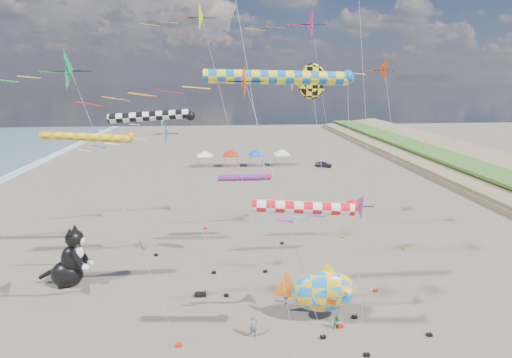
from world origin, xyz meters
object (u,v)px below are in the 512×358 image
object	(u,v)px
fish_inflatable	(323,291)
child_blue	(286,297)
cat_inflatable	(69,256)
person_adult	(253,326)
child_green	(337,322)
parked_car	(323,164)

from	to	relation	value
fish_inflatable	child_blue	bearing A→B (deg)	132.94
cat_inflatable	person_adult	bearing A→B (deg)	-23.01
fish_inflatable	child_green	size ratio (longest dim) A/B	5.58
fish_inflatable	person_adult	distance (m)	5.46
child_blue	parked_car	size ratio (longest dim) A/B	0.32
child_green	child_blue	world-z (taller)	child_green
child_blue	parked_car	world-z (taller)	parked_car
cat_inflatable	parked_car	bearing A→B (deg)	59.52
fish_inflatable	parked_car	size ratio (longest dim) A/B	1.88
cat_inflatable	child_blue	size ratio (longest dim) A/B	5.00
cat_inflatable	child_green	size ratio (longest dim) A/B	4.69
parked_car	child_blue	bearing A→B (deg)	-169.58
cat_inflatable	child_blue	xyz separation A→B (m)	(17.40, -4.53, -2.08)
cat_inflatable	child_green	xyz separation A→B (m)	(20.34, -8.03, -2.05)
cat_inflatable	child_green	world-z (taller)	cat_inflatable
person_adult	child_blue	size ratio (longest dim) A/B	1.55
fish_inflatable	child_green	bearing A→B (deg)	-57.24
fish_inflatable	person_adult	xyz separation A→B (m)	(-5.04, -1.48, -1.48)
parked_car	child_green	bearing A→B (deg)	-165.32
person_adult	parked_car	xyz separation A→B (m)	(17.96, 50.96, -0.25)
cat_inflatable	parked_car	distance (m)	53.62
fish_inflatable	parked_car	xyz separation A→B (m)	(12.92, 49.47, -1.72)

